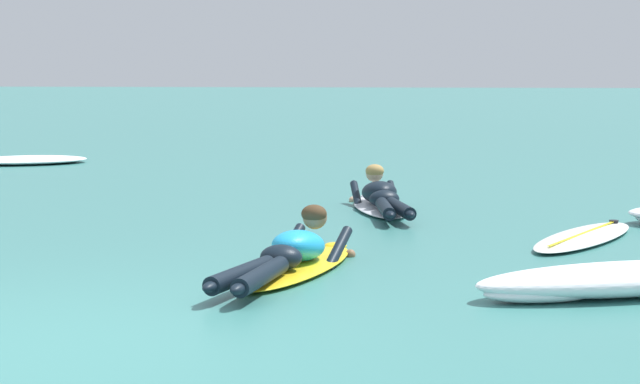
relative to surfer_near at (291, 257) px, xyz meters
name	(u,v)px	position (x,y,z in m)	size (l,w,h in m)	color
ground_plane	(277,176)	(-1.18, 7.61, -0.14)	(120.00, 120.00, 0.00)	#387A75
surfer_near	(291,257)	(0.00, 0.00, 0.00)	(1.05, 2.65, 0.54)	yellow
surfer_far	(381,199)	(0.55, 3.81, 0.00)	(0.93, 2.52, 0.53)	silver
drifting_surfboard	(584,236)	(2.58, 1.95, -0.10)	(1.48, 2.18, 0.16)	white
whitewater_front	(27,160)	(-5.67, 9.23, -0.08)	(2.26, 1.79, 0.12)	white
whitewater_mid_left	(628,280)	(2.55, -0.57, -0.02)	(2.46, 1.41, 0.24)	white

